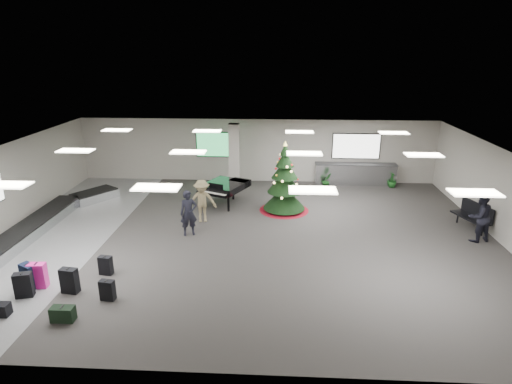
# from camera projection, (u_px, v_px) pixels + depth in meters

# --- Properties ---
(ground) EXTENTS (18.00, 18.00, 0.00)m
(ground) POSITION_uv_depth(u_px,v_px,m) (247.00, 236.00, 15.67)
(ground) COLOR #312E2D
(ground) RESTS_ON ground
(room_envelope) EXTENTS (18.02, 14.02, 3.21)m
(room_envelope) POSITION_uv_depth(u_px,v_px,m) (237.00, 170.00, 15.59)
(room_envelope) COLOR #ABA69C
(room_envelope) RESTS_ON ground
(baggage_carousel) EXTENTS (2.28, 9.71, 0.43)m
(baggage_carousel) POSITION_uv_depth(u_px,v_px,m) (37.00, 227.00, 15.93)
(baggage_carousel) COLOR silver
(baggage_carousel) RESTS_ON ground
(service_counter) EXTENTS (4.05, 0.65, 1.08)m
(service_counter) POSITION_uv_depth(u_px,v_px,m) (355.00, 174.00, 21.54)
(service_counter) COLOR silver
(service_counter) RESTS_ON ground
(suitcase_0) EXTENTS (0.51, 0.37, 0.74)m
(suitcase_0) POSITION_uv_depth(u_px,v_px,m) (24.00, 285.00, 11.74)
(suitcase_0) COLOR black
(suitcase_0) RESTS_ON ground
(suitcase_1) EXTENTS (0.50, 0.31, 0.75)m
(suitcase_1) POSITION_uv_depth(u_px,v_px,m) (70.00, 281.00, 11.96)
(suitcase_1) COLOR black
(suitcase_1) RESTS_ON ground
(pink_suitcase) EXTENTS (0.50, 0.31, 0.77)m
(pink_suitcase) POSITION_uv_depth(u_px,v_px,m) (38.00, 276.00, 12.21)
(pink_suitcase) COLOR #F7209A
(pink_suitcase) RESTS_ON ground
(suitcase_3) EXTENTS (0.42, 0.27, 0.61)m
(suitcase_3) POSITION_uv_depth(u_px,v_px,m) (106.00, 265.00, 12.95)
(suitcase_3) COLOR black
(suitcase_3) RESTS_ON ground
(navy_suitcase) EXTENTS (0.55, 0.47, 0.75)m
(navy_suitcase) POSITION_uv_depth(u_px,v_px,m) (29.00, 276.00, 12.20)
(navy_suitcase) COLOR black
(navy_suitcase) RESTS_ON ground
(green_duffel) EXTENTS (0.58, 0.30, 0.41)m
(green_duffel) POSITION_uv_depth(u_px,v_px,m) (63.00, 314.00, 10.75)
(green_duffel) COLOR black
(green_duffel) RESTS_ON ground
(suitcase_7) EXTENTS (0.42, 0.26, 0.60)m
(suitcase_7) POSITION_uv_depth(u_px,v_px,m) (107.00, 290.00, 11.63)
(suitcase_7) COLOR black
(suitcase_7) RESTS_ON ground
(christmas_tree) EXTENTS (2.10, 2.10, 3.00)m
(christmas_tree) POSITION_uv_depth(u_px,v_px,m) (284.00, 187.00, 17.88)
(christmas_tree) COLOR maroon
(christmas_tree) RESTS_ON ground
(grand_piano) EXTENTS (2.21, 2.45, 1.14)m
(grand_piano) POSITION_uv_depth(u_px,v_px,m) (224.00, 187.00, 18.65)
(grand_piano) COLOR black
(grand_piano) RESTS_ON ground
(bench) EXTENTS (1.04, 1.71, 1.03)m
(bench) POSITION_uv_depth(u_px,v_px,m) (474.00, 215.00, 16.13)
(bench) COLOR black
(bench) RESTS_ON ground
(traveler_a) EXTENTS (0.72, 0.60, 1.70)m
(traveler_a) POSITION_uv_depth(u_px,v_px,m) (189.00, 213.00, 15.55)
(traveler_a) COLOR black
(traveler_a) RESTS_ON ground
(traveler_b) EXTENTS (1.22, 0.85, 1.72)m
(traveler_b) POSITION_uv_depth(u_px,v_px,m) (202.00, 201.00, 16.78)
(traveler_b) COLOR #8B7B56
(traveler_b) RESTS_ON ground
(traveler_bench) EXTENTS (1.07, 0.95, 1.84)m
(traveler_bench) POSITION_uv_depth(u_px,v_px,m) (480.00, 217.00, 15.02)
(traveler_bench) COLOR black
(traveler_bench) RESTS_ON ground
(potted_plant_left) EXTENTS (0.56, 0.51, 0.81)m
(potted_plant_left) POSITION_uv_depth(u_px,v_px,m) (327.00, 181.00, 20.88)
(potted_plant_left) COLOR #133D15
(potted_plant_left) RESTS_ON ground
(potted_plant_right) EXTENTS (0.52, 0.52, 0.75)m
(potted_plant_right) POSITION_uv_depth(u_px,v_px,m) (392.00, 180.00, 21.12)
(potted_plant_right) COLOR #133D15
(potted_plant_right) RESTS_ON ground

